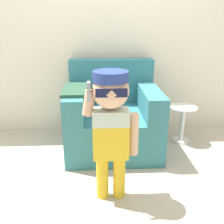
% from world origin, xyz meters
% --- Properties ---
extents(ground_plane, '(10.00, 10.00, 0.00)m').
position_xyz_m(ground_plane, '(0.00, 0.00, 0.00)').
color(ground_plane, '#BCB29E').
extents(wall_back, '(10.00, 0.05, 2.60)m').
position_xyz_m(wall_back, '(0.00, 0.84, 1.30)').
color(wall_back, beige).
rests_on(wall_back, ground_plane).
extents(armchair, '(0.97, 0.94, 0.92)m').
position_xyz_m(armchair, '(0.02, 0.33, 0.34)').
color(armchair, teal).
rests_on(armchair, ground_plane).
extents(person_child, '(0.41, 0.31, 1.01)m').
position_xyz_m(person_child, '(-0.04, -0.57, 0.67)').
color(person_child, gold).
rests_on(person_child, ground_plane).
extents(side_table, '(0.30, 0.30, 0.42)m').
position_xyz_m(side_table, '(0.82, 0.39, 0.26)').
color(side_table, white).
rests_on(side_table, ground_plane).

